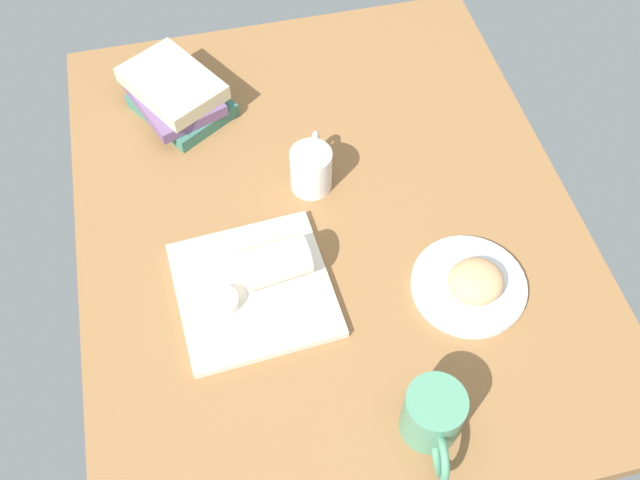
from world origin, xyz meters
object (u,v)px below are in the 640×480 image
scone_pastry (476,281)px  breakfast_wrap (275,262)px  square_plate (254,289)px  coffee_mug (311,168)px  second_mug (433,416)px  book_stack (176,95)px  round_plate (468,285)px  sauce_cup (224,301)px

scone_pastry → breakfast_wrap: bearing=71.9°
square_plate → coffee_mug: 25.74cm
square_plate → breakfast_wrap: (1.85, -4.19, 4.36)cm
scone_pastry → second_mug: (-20.84, 14.57, 1.54)cm
square_plate → coffee_mug: (20.77, -14.74, 3.72)cm
square_plate → breakfast_wrap: size_ratio=2.27×
scone_pastry → breakfast_wrap: (10.39, 31.79, 1.47)cm
breakfast_wrap → book_stack: size_ratio=0.46×
round_plate → second_mug: second_mug is taller
square_plate → second_mug: second_mug is taller
sauce_cup → book_stack: (47.75, 2.02, 1.33)cm
coffee_mug → book_stack: bearing=41.7°
scone_pastry → square_plate: size_ratio=0.37×
scone_pastry → coffee_mug: size_ratio=0.79×
square_plate → book_stack: bearing=9.1°
breakfast_wrap → second_mug: bearing=-158.7°
second_mug → sauce_cup: bearing=44.6°
breakfast_wrap → book_stack: breakfast_wrap is taller
square_plate → breakfast_wrap: breakfast_wrap is taller
sauce_cup → breakfast_wrap: bearing=-66.2°
second_mug → scone_pastry: bearing=-35.0°
round_plate → breakfast_wrap: (9.35, 31.43, 4.46)cm
book_stack → coffee_mug: bearing=-138.3°
round_plate → book_stack: size_ratio=0.81×
round_plate → sauce_cup: 41.25cm
book_stack → sauce_cup: bearing=-177.6°
square_plate → sauce_cup: size_ratio=5.23×
scone_pastry → book_stack: 69.17cm
coffee_mug → scone_pastry: bearing=-144.1°
book_stack → coffee_mug: size_ratio=2.01×
round_plate → scone_pastry: bearing=-160.8°
sauce_cup → breakfast_wrap: (4.16, -9.43, 2.29)cm
coffee_mug → second_mug: 50.60cm
scone_pastry → coffee_mug: coffee_mug is taller
coffee_mug → second_mug: second_mug is taller
square_plate → book_stack: size_ratio=1.05×
round_plate → scone_pastry: 3.18cm
round_plate → second_mug: 26.47cm
coffee_mug → round_plate: bearing=-143.6°
square_plate → breakfast_wrap: bearing=-66.2°
scone_pastry → sauce_cup: (6.23, 41.22, -0.82)cm
round_plate → coffee_mug: bearing=36.4°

